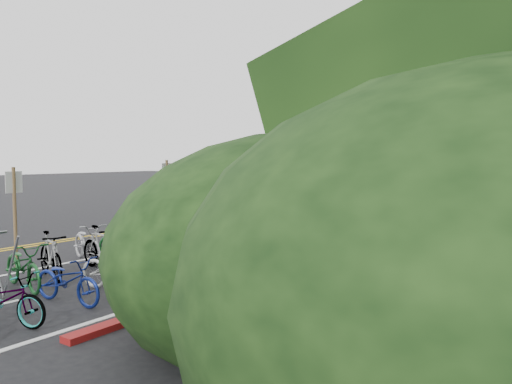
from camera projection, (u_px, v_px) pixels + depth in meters
road_markings at (262, 223)px, 19.64m from camera, size 7.47×80.00×0.01m
red_curb at (405, 226)px, 18.27m from camera, size 0.25×28.00×0.10m
bike_racks_rest at (349, 199)px, 20.58m from camera, size 1.14×23.00×1.17m
signpost_near at (15, 210)px, 11.59m from camera, size 0.08×0.40×2.36m
signposts_rest at (310, 183)px, 22.74m from camera, size 0.08×18.40×2.50m
bike_front at (87, 242)px, 12.34m from camera, size 1.18×1.94×0.96m
bike_valet at (115, 254)px, 10.88m from camera, size 3.52×10.15×1.06m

